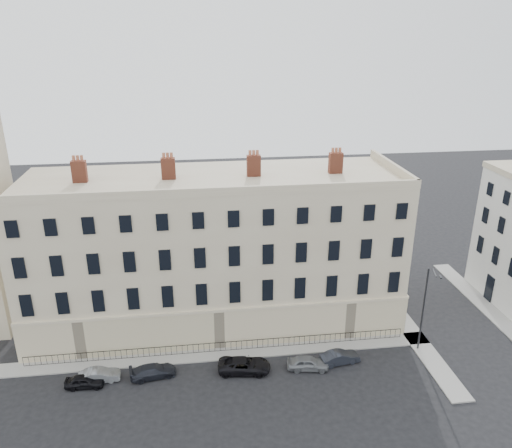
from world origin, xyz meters
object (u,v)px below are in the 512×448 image
object	(u,v)px
car_d	(244,365)
car_a	(85,381)
car_b	(99,375)
car_e	(308,363)
car_f	(340,357)
streetlamp	(425,306)
car_c	(153,371)

from	to	relation	value
car_d	car_a	bearing A→B (deg)	98.54
car_b	car_e	size ratio (longest dim) A/B	0.95
car_a	car_f	world-z (taller)	car_f
car_e	car_b	bearing A→B (deg)	96.19
car_d	car_b	bearing A→B (deg)	95.84
car_a	streetlamp	distance (m)	30.37
car_d	streetlamp	size ratio (longest dim) A/B	0.54
car_b	car_d	xyz separation A→B (m)	(12.43, -0.34, 0.06)
car_e	car_f	distance (m)	3.08
car_a	car_d	xyz separation A→B (m)	(13.50, 0.27, 0.09)
car_c	car_d	distance (m)	7.90
streetlamp	car_c	bearing A→B (deg)	-163.13
car_a	car_d	size ratio (longest dim) A/B	0.70
car_c	streetlamp	distance (m)	24.80
car_b	car_d	bearing A→B (deg)	-95.41
car_b	car_e	distance (m)	18.04
car_b	streetlamp	world-z (taller)	streetlamp
car_a	streetlamp	world-z (taller)	streetlamp
car_d	car_f	xyz separation A→B (m)	(8.64, 0.07, -0.04)
car_c	car_f	distance (m)	16.53
car_d	car_f	distance (m)	8.64
car_a	streetlamp	xyz separation A→B (m)	(30.06, 1.29, 4.15)
car_b	streetlamp	bearing A→B (deg)	-92.52
car_b	streetlamp	size ratio (longest dim) A/B	0.41
car_a	car_c	size ratio (longest dim) A/B	0.82
car_b	car_c	distance (m)	4.54
streetlamp	car_e	bearing A→B (deg)	-157.44
car_d	car_f	bearing A→B (deg)	-82.18
car_a	car_b	xyz separation A→B (m)	(1.08, 0.61, 0.02)
car_a	car_b	bearing A→B (deg)	-57.86
car_b	car_d	size ratio (longest dim) A/B	0.76
car_b	car_d	distance (m)	12.43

